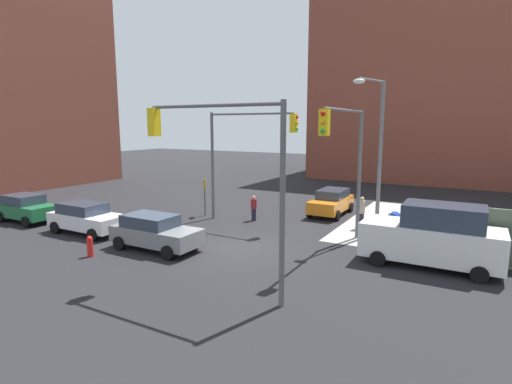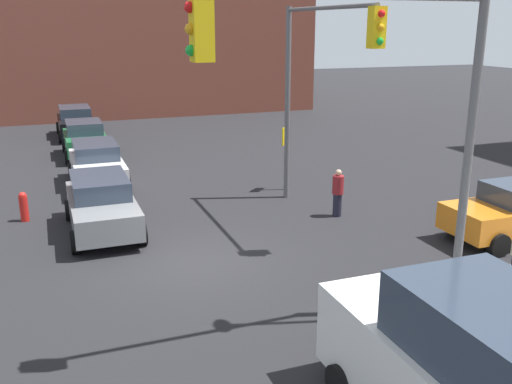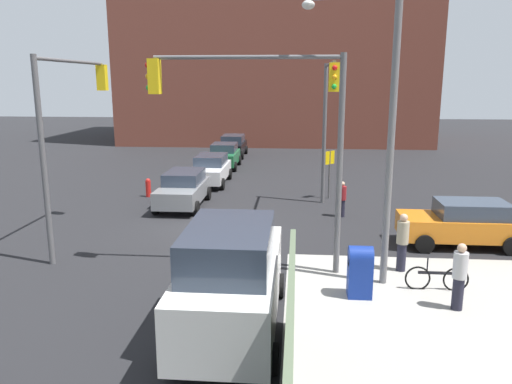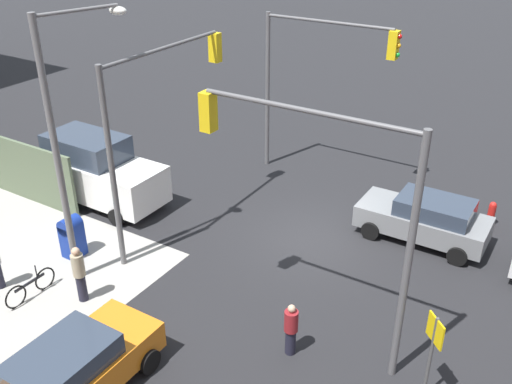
{
  "view_description": "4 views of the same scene",
  "coord_description": "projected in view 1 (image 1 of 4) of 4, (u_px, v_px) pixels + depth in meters",
  "views": [
    {
      "loc": [
        9.66,
        -15.43,
        5.75
      ],
      "look_at": [
        -0.1,
        2.06,
        2.38
      ],
      "focal_mm": 28.0,
      "sensor_mm": 36.0,
      "label": 1
    },
    {
      "loc": [
        13.38,
        -3.31,
        5.91
      ],
      "look_at": [
        2.35,
        0.8,
        2.45
      ],
      "focal_mm": 40.0,
      "sensor_mm": 36.0,
      "label": 2
    },
    {
      "loc": [
        19.0,
        3.26,
        5.73
      ],
      "look_at": [
        1.13,
        1.77,
        1.72
      ],
      "focal_mm": 35.0,
      "sensor_mm": 36.0,
      "label": 3
    },
    {
      "loc": [
        -7.14,
        15.17,
        10.62
      ],
      "look_at": [
        1.3,
        1.56,
        2.18
      ],
      "focal_mm": 40.0,
      "sensor_mm": 36.0,
      "label": 4
    }
  ],
  "objects": [
    {
      "name": "ground_plane",
      "position": [
        237.0,
        248.0,
        18.88
      ],
      "size": [
        120.0,
        120.0,
        0.0
      ],
      "primitive_type": "plane",
      "color": "black"
    },
    {
      "name": "sidewalk_corner",
      "position": [
        458.0,
        229.0,
        22.31
      ],
      "size": [
        12.0,
        12.0,
        0.01
      ],
      "primitive_type": "cube",
      "color": "#9E9B93",
      "rests_on": "ground"
    },
    {
      "name": "building_warehouse_north",
      "position": [
        481.0,
        87.0,
        42.08
      ],
      "size": [
        32.0,
        18.0,
        19.5
      ],
      "color": "brown",
      "rests_on": "ground"
    },
    {
      "name": "traffic_signal_nw_corner",
      "position": [
        243.0,
        144.0,
        23.1
      ],
      "size": [
        5.72,
        0.36,
        6.5
      ],
      "color": "#59595B",
      "rests_on": "ground"
    },
    {
      "name": "traffic_signal_se_corner",
      "position": [
        225.0,
        160.0,
        13.09
      ],
      "size": [
        5.5,
        0.36,
        6.5
      ],
      "color": "#59595B",
      "rests_on": "ground"
    },
    {
      "name": "traffic_signal_ne_corner",
      "position": [
        348.0,
        150.0,
        17.93
      ],
      "size": [
        0.36,
        5.76,
        6.5
      ],
      "color": "#59595B",
      "rests_on": "ground"
    },
    {
      "name": "street_lamp_corner",
      "position": [
        377.0,
        146.0,
        20.34
      ],
      "size": [
        1.02,
        2.59,
        8.0
      ],
      "color": "slate",
      "rests_on": "ground"
    },
    {
      "name": "warning_sign_two_way",
      "position": [
        205.0,
        190.0,
        25.38
      ],
      "size": [
        0.48,
        0.48,
        2.4
      ],
      "color": "#4C4C4C",
      "rests_on": "ground"
    },
    {
      "name": "mailbox_blue",
      "position": [
        393.0,
        225.0,
        20.08
      ],
      "size": [
        0.56,
        0.64,
        1.43
      ],
      "color": "navy",
      "rests_on": "ground"
    },
    {
      "name": "fire_hydrant",
      "position": [
        90.0,
        246.0,
        17.59
      ],
      "size": [
        0.26,
        0.26,
        0.94
      ],
      "color": "red",
      "rests_on": "ground"
    },
    {
      "name": "sedan_gray",
      "position": [
        155.0,
        232.0,
        18.59
      ],
      "size": [
        4.33,
        2.02,
        1.62
      ],
      "color": "slate",
      "rests_on": "ground"
    },
    {
      "name": "sedan_white",
      "position": [
        86.0,
        218.0,
        21.42
      ],
      "size": [
        4.37,
        2.02,
        1.62
      ],
      "color": "white",
      "rests_on": "ground"
    },
    {
      "name": "hatchback_green",
      "position": [
        26.0,
        208.0,
        23.98
      ],
      "size": [
        3.8,
        2.02,
        1.62
      ],
      "color": "#1E6638",
      "rests_on": "ground"
    },
    {
      "name": "hatchback_orange",
      "position": [
        331.0,
        202.0,
        25.87
      ],
      "size": [
        2.02,
        4.22,
        1.62
      ],
      "color": "orange",
      "rests_on": "ground"
    },
    {
      "name": "van_white_delivery",
      "position": [
        433.0,
        236.0,
        16.23
      ],
      "size": [
        5.4,
        2.32,
        2.62
      ],
      "color": "white",
      "rests_on": "ground"
    },
    {
      "name": "pedestrian_crossing",
      "position": [
        413.0,
        214.0,
        21.84
      ],
      "size": [
        0.36,
        0.36,
        1.77
      ],
      "rotation": [
        0.0,
        0.0,
        1.6
      ],
      "color": "#B2B2B7",
      "rests_on": "ground"
    },
    {
      "name": "pedestrian_waiting",
      "position": [
        362.0,
        212.0,
        22.31
      ],
      "size": [
        0.36,
        0.36,
        1.82
      ],
      "rotation": [
        0.0,
        0.0,
        5.16
      ],
      "color": "#9E937A",
      "rests_on": "ground"
    },
    {
      "name": "pedestrian_walking_north",
      "position": [
        254.0,
        208.0,
        24.19
      ],
      "size": [
        0.36,
        0.36,
        1.54
      ],
      "rotation": [
        0.0,
        0.0,
        4.73
      ],
      "color": "maroon",
      "rests_on": "ground"
    },
    {
      "name": "bicycle_leaning_on_fence",
      "position": [
        389.0,
        223.0,
        22.33
      ],
      "size": [
        0.05,
        1.75,
        0.97
      ],
      "color": "black",
      "rests_on": "ground"
    }
  ]
}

